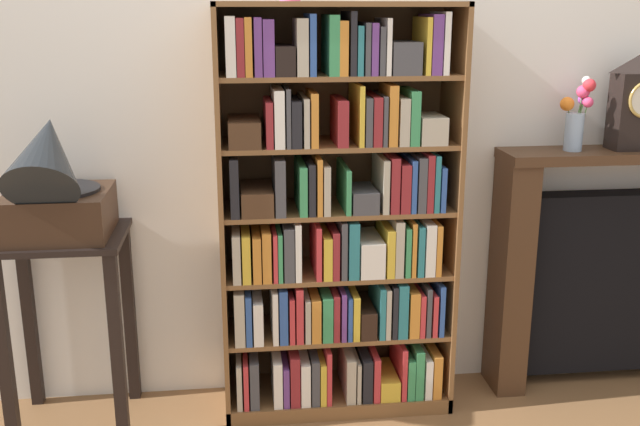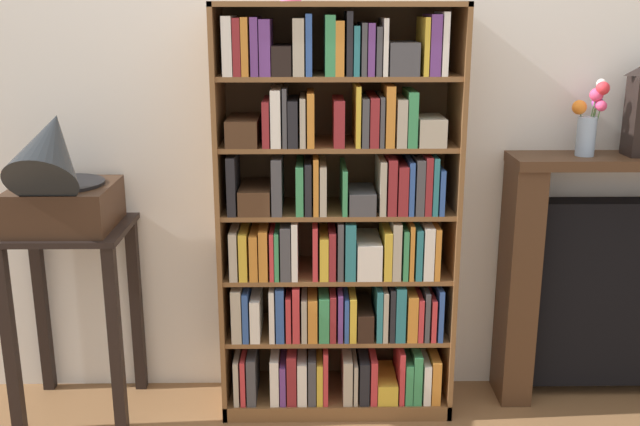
# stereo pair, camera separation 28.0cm
# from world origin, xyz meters

# --- Properties ---
(ground_plane) EXTENTS (7.94, 6.40, 0.02)m
(ground_plane) POSITION_xyz_m (0.00, 0.00, -0.01)
(ground_plane) COLOR brown
(wall_back) EXTENTS (4.94, 0.08, 2.60)m
(wall_back) POSITION_xyz_m (0.13, 0.27, 1.30)
(wall_back) COLOR silver
(wall_back) RESTS_ON ground
(bookshelf) EXTENTS (0.89, 0.32, 1.58)m
(bookshelf) POSITION_xyz_m (0.00, 0.06, 0.74)
(bookshelf) COLOR brown
(bookshelf) RESTS_ON ground
(side_table_left) EXTENTS (0.45, 0.40, 0.76)m
(side_table_left) POSITION_xyz_m (-1.02, 0.03, 0.53)
(side_table_left) COLOR black
(side_table_left) RESTS_ON ground
(gramophone) EXTENTS (0.36, 0.48, 0.52)m
(gramophone) POSITION_xyz_m (-1.02, -0.02, 0.96)
(gramophone) COLOR #382316
(gramophone) RESTS_ON side_table_left
(flower_vase) EXTENTS (0.13, 0.11, 0.28)m
(flower_vase) POSITION_xyz_m (0.95, 0.12, 1.15)
(flower_vase) COLOR #99B2D1
(flower_vase) RESTS_ON fireplace_mantel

